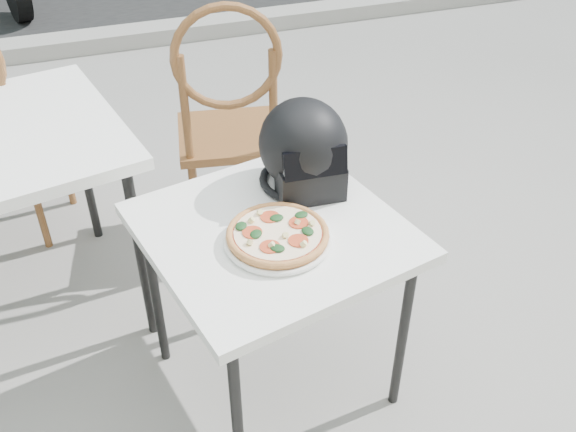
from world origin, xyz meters
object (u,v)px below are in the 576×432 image
object	(u,v)px
pizza	(278,234)
cafe_chair_main	(229,115)
cafe_table_main	(273,243)
plate	(278,240)
helmet	(304,150)

from	to	relation	value
pizza	cafe_chair_main	world-z (taller)	cafe_chair_main
cafe_table_main	cafe_chair_main	world-z (taller)	cafe_chair_main
plate	pizza	bearing A→B (deg)	77.66
plate	cafe_table_main	bearing A→B (deg)	82.62
cafe_table_main	cafe_chair_main	size ratio (longest dim) A/B	0.77
plate	pizza	size ratio (longest dim) A/B	1.26
cafe_chair_main	pizza	bearing A→B (deg)	94.05
cafe_chair_main	helmet	bearing A→B (deg)	106.63
cafe_table_main	pizza	size ratio (longest dim) A/B	2.70
cafe_table_main	pizza	distance (m)	0.12
plate	cafe_chair_main	world-z (taller)	cafe_chair_main
helmet	plate	bearing A→B (deg)	-120.08
plate	pizza	distance (m)	0.02
cafe_table_main	plate	bearing A→B (deg)	-97.38
cafe_table_main	plate	world-z (taller)	plate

